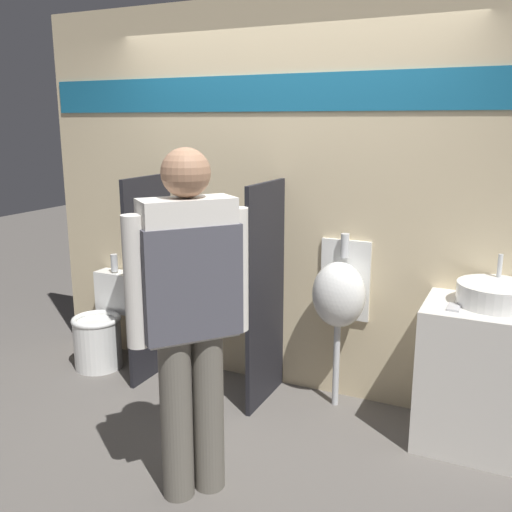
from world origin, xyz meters
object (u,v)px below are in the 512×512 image
(cell_phone, at_px, (454,307))
(urinal_near_counter, at_px, (215,278))
(sink_basin, at_px, (496,294))
(urinal_far, at_px, (339,294))
(toilet, at_px, (103,329))
(person_in_vest, at_px, (189,303))

(cell_phone, distance_m, urinal_near_counter, 1.70)
(sink_basin, distance_m, urinal_far, 0.96)
(cell_phone, distance_m, toilet, 2.68)
(person_in_vest, bearing_deg, toilet, 93.76)
(sink_basin, bearing_deg, toilet, -178.34)
(urinal_far, distance_m, person_in_vest, 1.31)
(cell_phone, height_order, urinal_far, urinal_far)
(toilet, bearing_deg, sink_basin, 1.66)
(urinal_far, bearing_deg, person_in_vest, -107.38)
(urinal_far, height_order, toilet, urinal_far)
(cell_phone, bearing_deg, person_in_vest, -138.68)
(cell_phone, distance_m, person_in_vest, 1.51)
(sink_basin, height_order, urinal_far, urinal_far)
(sink_basin, height_order, cell_phone, sink_basin)
(sink_basin, distance_m, urinal_near_counter, 1.89)
(sink_basin, relative_size, urinal_far, 0.37)
(urinal_near_counter, distance_m, urinal_far, 0.94)
(cell_phone, relative_size, person_in_vest, 0.08)
(urinal_near_counter, height_order, toilet, urinal_near_counter)
(sink_basin, relative_size, cell_phone, 3.13)
(sink_basin, distance_m, person_in_vest, 1.76)
(cell_phone, xyz_separation_m, toilet, (-2.61, 0.08, -0.58))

